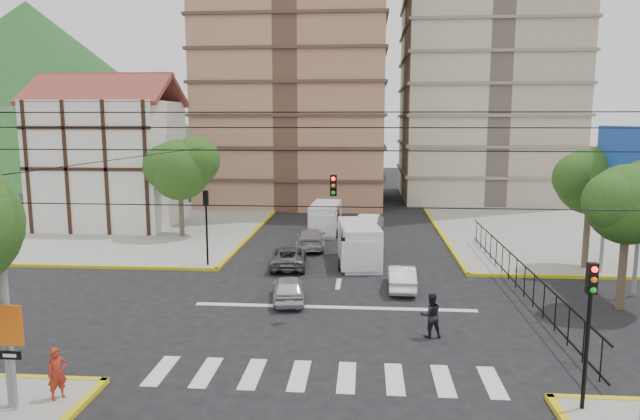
# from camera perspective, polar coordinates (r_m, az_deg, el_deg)

# --- Properties ---
(ground) EXTENTS (160.00, 160.00, 0.00)m
(ground) POSITION_cam_1_polar(r_m,az_deg,el_deg) (25.55, 1.31, -10.56)
(ground) COLOR black
(ground) RESTS_ON ground
(sidewalk_nw) EXTENTS (26.00, 26.00, 0.15)m
(sidewalk_nw) POSITION_cam_1_polar(r_m,az_deg,el_deg) (49.66, -20.97, -1.44)
(sidewalk_nw) COLOR gray
(sidewalk_nw) RESTS_ON ground
(sidewalk_ne) EXTENTS (26.00, 26.00, 0.15)m
(sidewalk_ne) POSITION_cam_1_polar(r_m,az_deg,el_deg) (48.57, 27.09, -2.06)
(sidewalk_ne) COLOR gray
(sidewalk_ne) RESTS_ON ground
(crosswalk_stripes) EXTENTS (12.00, 2.40, 0.01)m
(crosswalk_stripes) POSITION_cam_1_polar(r_m,az_deg,el_deg) (20.00, 0.29, -16.29)
(crosswalk_stripes) COLOR silver
(crosswalk_stripes) RESTS_ON ground
(stop_line) EXTENTS (13.00, 0.40, 0.01)m
(stop_line) POSITION_cam_1_polar(r_m,az_deg,el_deg) (26.68, 1.46, -9.69)
(stop_line) COLOR silver
(stop_line) RESTS_ON ground
(tudor_building) EXTENTS (10.80, 8.05, 12.23)m
(tudor_building) POSITION_cam_1_polar(r_m,az_deg,el_deg) (48.62, -20.25, 4.55)
(tudor_building) COLOR silver
(tudor_building) RESTS_ON ground
(distant_hill) EXTENTS (70.00, 70.00, 28.00)m
(distant_hill) POSITION_cam_1_polar(r_m,az_deg,el_deg) (109.76, -26.85, 10.88)
(distant_hill) COLOR #174518
(distant_hill) RESTS_ON ground
(park_fence) EXTENTS (0.10, 22.50, 1.66)m
(park_fence) POSITION_cam_1_polar(r_m,az_deg,el_deg) (30.76, 18.96, -7.65)
(park_fence) COLOR black
(park_fence) RESTS_ON ground
(billboard) EXTENTS (0.36, 6.20, 8.10)m
(billboard) POSITION_cam_1_polar(r_m,az_deg,el_deg) (32.87, 28.10, 3.48)
(billboard) COLOR slate
(billboard) RESTS_ON ground
(tree_park_a) EXTENTS (4.41, 3.60, 6.83)m
(tree_park_a) POSITION_cam_1_polar(r_m,az_deg,el_deg) (28.79, 28.58, 0.83)
(tree_park_a) COLOR #473828
(tree_park_a) RESTS_ON ground
(tree_park_c) EXTENTS (4.65, 3.80, 7.25)m
(tree_park_c) POSITION_cam_1_polar(r_m,az_deg,el_deg) (35.57, 25.57, 2.93)
(tree_park_c) COLOR #473828
(tree_park_c) RESTS_ON ground
(tree_tudor) EXTENTS (5.39, 4.40, 7.43)m
(tree_tudor) POSITION_cam_1_polar(r_m,az_deg,el_deg) (42.32, -13.73, 4.22)
(tree_tudor) COLOR #473828
(tree_tudor) RESTS_ON ground
(traffic_light_se) EXTENTS (0.28, 0.22, 4.40)m
(traffic_light_se) POSITION_cam_1_polar(r_m,az_deg,el_deg) (18.30, 25.33, -9.18)
(traffic_light_se) COLOR black
(traffic_light_se) RESTS_ON ground
(traffic_light_nw) EXTENTS (0.28, 0.22, 4.40)m
(traffic_light_nw) POSITION_cam_1_polar(r_m,az_deg,el_deg) (33.57, -11.31, -0.51)
(traffic_light_nw) COLOR black
(traffic_light_nw) RESTS_ON ground
(traffic_light_hanging) EXTENTS (18.00, 9.12, 0.92)m
(traffic_light_hanging) POSITION_cam_1_polar(r_m,az_deg,el_deg) (22.20, 1.06, 2.14)
(traffic_light_hanging) COLOR black
(traffic_light_hanging) RESTS_ON ground
(utility_pole_sw) EXTENTS (1.40, 0.28, 9.00)m
(utility_pole_sw) POSITION_cam_1_polar(r_m,az_deg,el_deg) (18.64, -29.35, -3.88)
(utility_pole_sw) COLOR slate
(utility_pole_sw) RESTS_ON ground
(district_sign) EXTENTS (0.90, 0.12, 3.20)m
(district_sign) POSITION_cam_1_polar(r_m,az_deg,el_deg) (18.95, -28.70, -10.92)
(district_sign) COLOR slate
(district_sign) RESTS_ON ground
(van_right_lane) EXTENTS (2.77, 5.64, 2.44)m
(van_right_lane) POSITION_cam_1_polar(r_m,az_deg,el_deg) (33.99, 3.90, -3.54)
(van_right_lane) COLOR silver
(van_right_lane) RESTS_ON ground
(van_left_lane) EXTENTS (2.22, 5.16, 2.29)m
(van_left_lane) POSITION_cam_1_polar(r_m,az_deg,el_deg) (43.18, 0.51, -0.93)
(van_left_lane) COLOR silver
(van_left_lane) RESTS_ON ground
(car_silver_front_left) EXTENTS (2.03, 3.86, 1.25)m
(car_silver_front_left) POSITION_cam_1_polar(r_m,az_deg,el_deg) (27.40, -3.19, -7.83)
(car_silver_front_left) COLOR silver
(car_silver_front_left) RESTS_ON ground
(car_white_front_right) EXTENTS (1.38, 3.83, 1.26)m
(car_white_front_right) POSITION_cam_1_polar(r_m,az_deg,el_deg) (29.51, 8.16, -6.67)
(car_white_front_right) COLOR white
(car_white_front_right) RESTS_ON ground
(car_grey_mid_left) EXTENTS (2.40, 4.54, 1.21)m
(car_grey_mid_left) POSITION_cam_1_polar(r_m,az_deg,el_deg) (33.59, -3.17, -4.70)
(car_grey_mid_left) COLOR slate
(car_grey_mid_left) RESTS_ON ground
(car_silver_rear_left) EXTENTS (2.20, 4.81, 1.36)m
(car_silver_rear_left) POSITION_cam_1_polar(r_m,az_deg,el_deg) (38.36, -0.91, -2.85)
(car_silver_rear_left) COLOR #AEAEB3
(car_silver_rear_left) RESTS_ON ground
(car_darkgrey_mid_right) EXTENTS (1.78, 3.92, 1.30)m
(car_darkgrey_mid_right) POSITION_cam_1_polar(r_m,az_deg,el_deg) (39.34, 4.00, -2.61)
(car_darkgrey_mid_right) COLOR black
(car_darkgrey_mid_right) RESTS_ON ground
(car_white_rear_right) EXTENTS (2.23, 4.67, 1.48)m
(car_white_rear_right) POSITION_cam_1_polar(r_m,az_deg,el_deg) (43.98, 5.03, -1.28)
(car_white_rear_right) COLOR white
(car_white_rear_right) RESTS_ON ground
(pedestrian_sw_corner) EXTENTS (0.67, 0.70, 1.61)m
(pedestrian_sw_corner) POSITION_cam_1_polar(r_m,az_deg,el_deg) (19.64, -24.80, -14.61)
(pedestrian_sw_corner) COLOR #A02A18
(pedestrian_sw_corner) RESTS_ON sidewalk_sw
(pedestrian_crosswalk) EXTENTS (0.99, 0.84, 1.80)m
(pedestrian_crosswalk) POSITION_cam_1_polar(r_m,az_deg,el_deg) (23.37, 11.02, -10.29)
(pedestrian_crosswalk) COLOR black
(pedestrian_crosswalk) RESTS_ON ground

